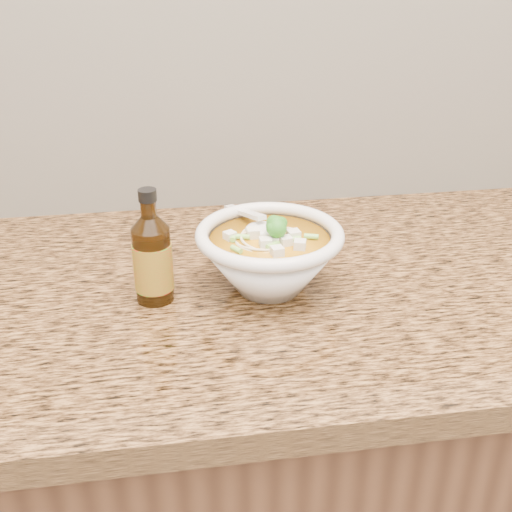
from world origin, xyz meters
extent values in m
cube|color=beige|center=(0.00, 1.99, 1.15)|extent=(4.00, 0.02, 0.50)
cube|color=#341C0F|center=(0.00, 1.68, 0.43)|extent=(4.00, 0.65, 0.86)
cube|color=olive|center=(0.00, 1.68, 0.88)|extent=(4.00, 0.68, 0.04)
cylinder|color=white|center=(-0.03, 1.64, 0.90)|extent=(0.09, 0.09, 0.01)
torus|color=white|center=(-0.03, 1.64, 0.99)|extent=(0.22, 0.22, 0.02)
torus|color=beige|center=(-0.01, 1.62, 0.98)|extent=(0.12, 0.12, 0.00)
torus|color=beige|center=(-0.01, 1.63, 0.98)|extent=(0.11, 0.11, 0.00)
torus|color=beige|center=(-0.02, 1.65, 0.98)|extent=(0.10, 0.10, 0.00)
torus|color=beige|center=(-0.03, 1.64, 0.98)|extent=(0.12, 0.12, 0.00)
torus|color=beige|center=(-0.03, 1.63, 0.97)|extent=(0.08, 0.08, 0.00)
torus|color=beige|center=(-0.02, 1.64, 0.97)|extent=(0.09, 0.09, 0.00)
torus|color=beige|center=(-0.02, 1.62, 0.97)|extent=(0.15, 0.15, 0.00)
torus|color=beige|center=(-0.03, 1.65, 0.97)|extent=(0.12, 0.12, 0.00)
torus|color=beige|center=(-0.04, 1.65, 0.97)|extent=(0.12, 0.12, 0.00)
cube|color=silver|center=(-0.01, 1.60, 0.99)|extent=(0.02, 0.02, 0.02)
cube|color=silver|center=(-0.01, 1.63, 0.99)|extent=(0.02, 0.02, 0.01)
cube|color=silver|center=(0.01, 1.66, 0.99)|extent=(0.02, 0.02, 0.02)
cube|color=silver|center=(0.02, 1.67, 0.99)|extent=(0.02, 0.02, 0.02)
cube|color=silver|center=(-0.02, 1.63, 0.99)|extent=(0.02, 0.02, 0.02)
cube|color=silver|center=(0.00, 1.69, 0.99)|extent=(0.02, 0.02, 0.02)
cube|color=silver|center=(-0.07, 1.63, 0.99)|extent=(0.02, 0.02, 0.01)
cube|color=silver|center=(-0.02, 1.62, 0.99)|extent=(0.02, 0.02, 0.01)
ellipsoid|color=#196014|center=(-0.02, 1.63, 1.00)|extent=(0.04, 0.04, 0.04)
cylinder|color=#8AD752|center=(-0.03, 1.69, 0.99)|extent=(0.02, 0.01, 0.01)
cylinder|color=#8AD752|center=(-0.06, 1.64, 0.99)|extent=(0.02, 0.02, 0.01)
cylinder|color=#8AD752|center=(-0.07, 1.68, 0.99)|extent=(0.02, 0.02, 0.01)
cylinder|color=#8AD752|center=(0.01, 1.66, 0.99)|extent=(0.02, 0.02, 0.01)
cylinder|color=#8AD752|center=(-0.03, 1.59, 0.99)|extent=(0.02, 0.02, 0.01)
cylinder|color=#8AD752|center=(0.00, 1.65, 0.99)|extent=(0.02, 0.01, 0.01)
cylinder|color=#8AD752|center=(0.02, 1.61, 0.99)|extent=(0.01, 0.02, 0.01)
ellipsoid|color=white|center=(-0.03, 1.67, 0.99)|extent=(0.05, 0.05, 0.02)
cube|color=white|center=(-0.05, 1.72, 0.99)|extent=(0.05, 0.11, 0.03)
cylinder|color=#341D07|center=(-0.19, 1.64, 0.96)|extent=(0.06, 0.06, 0.11)
cylinder|color=#341D07|center=(-0.19, 1.64, 1.04)|extent=(0.02, 0.02, 0.02)
cylinder|color=black|center=(-0.19, 1.64, 1.06)|extent=(0.03, 0.03, 0.02)
cylinder|color=red|center=(-0.19, 1.64, 0.95)|extent=(0.06, 0.06, 0.07)
camera|label=1|loc=(-0.18, 0.82, 1.38)|focal=45.00mm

